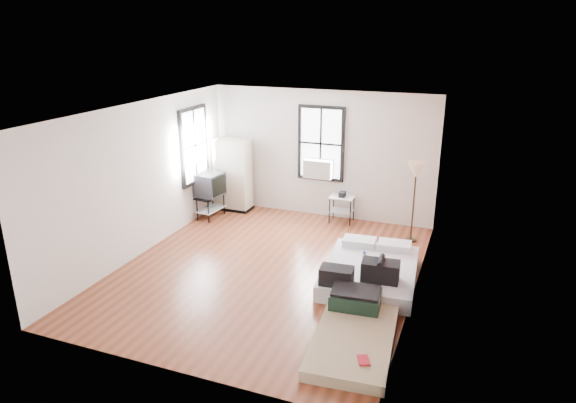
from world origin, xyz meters
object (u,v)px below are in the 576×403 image
at_px(mattress_bare, 355,328).
at_px(tv_stand, 210,186).
at_px(mattress_main, 370,271).
at_px(floor_lamp, 416,174).
at_px(wardrobe, 233,175).
at_px(side_table, 342,202).

height_order(mattress_bare, tv_stand, tv_stand).
distance_m(mattress_main, floor_lamp, 2.34).
height_order(wardrobe, floor_lamp, wardrobe).
xyz_separation_m(mattress_main, tv_stand, (-3.96, 1.71, 0.55)).
relative_size(wardrobe, tv_stand, 1.62).
bearing_deg(mattress_main, floor_lamp, 74.00).
distance_m(mattress_main, wardrobe, 4.50).
xyz_separation_m(mattress_bare, wardrobe, (-3.91, 4.11, 0.69)).
bearing_deg(floor_lamp, tv_stand, -176.47).
height_order(mattress_main, floor_lamp, floor_lamp).
bearing_deg(wardrobe, mattress_main, -32.21).
relative_size(side_table, tv_stand, 0.67).
xyz_separation_m(wardrobe, tv_stand, (-0.21, -0.70, -0.09)).
distance_m(wardrobe, side_table, 2.60).
bearing_deg(tv_stand, mattress_bare, -33.63).
distance_m(mattress_bare, side_table, 4.40).
xyz_separation_m(mattress_main, wardrobe, (-3.75, 2.41, 0.64)).
bearing_deg(mattress_main, wardrobe, 142.70).
distance_m(wardrobe, tv_stand, 0.74).
relative_size(side_table, floor_lamp, 0.43).
distance_m(mattress_main, tv_stand, 4.35).
distance_m(floor_lamp, tv_stand, 4.42).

